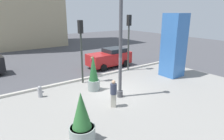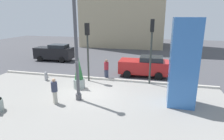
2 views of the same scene
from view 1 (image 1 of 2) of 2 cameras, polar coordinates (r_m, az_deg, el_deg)
ground_plane at (r=16.50m, az=-8.21°, el=-1.67°), size 60.00×60.00×0.00m
plaza_pavement at (r=11.88m, az=5.68°, el=-9.11°), size 18.00×10.00×0.02m
curb_strip at (r=15.74m, az=-6.72°, el=-2.22°), size 18.00×0.24×0.16m
lamp_post at (r=11.50m, az=2.48°, el=7.36°), size 0.44×0.44×6.75m
art_pillar_blue at (r=16.56m, az=17.42°, el=6.74°), size 1.48×1.48×5.01m
potted_plant_near_right at (r=8.21m, az=-8.74°, el=-14.37°), size 1.06×1.06×2.19m
potted_plant_mid_plaza at (r=13.13m, az=-5.37°, el=-1.45°), size 0.80×0.80×2.46m
fire_hydrant at (r=13.04m, az=-20.10°, el=-5.89°), size 0.36×0.26×0.75m
traffic_light_far_side at (r=17.23m, az=4.85°, el=10.30°), size 0.28×0.42×4.86m
traffic_light_corner at (r=14.21m, az=-8.97°, el=8.13°), size 0.28×0.42×4.56m
car_intersection at (r=18.88m, az=-0.67°, el=3.63°), size 4.23×2.17×1.74m
pedestrian_by_curb at (r=15.88m, az=-5.73°, el=1.21°), size 0.51×0.51×1.68m
pedestrian_on_sidewalk at (r=10.86m, az=0.45°, el=-6.50°), size 0.51×0.51×1.59m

